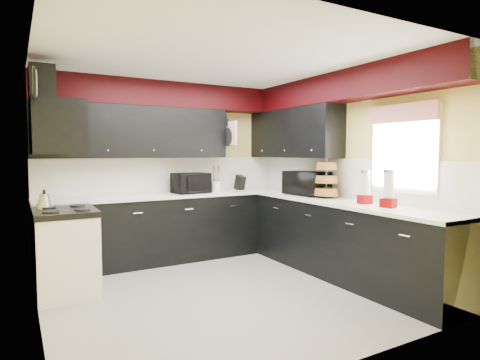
{
  "coord_description": "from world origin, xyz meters",
  "views": [
    {
      "loc": [
        -1.95,
        -3.85,
        1.53
      ],
      "look_at": [
        0.58,
        0.63,
        1.17
      ],
      "focal_mm": 30.0,
      "sensor_mm": 36.0,
      "label": 1
    }
  ],
  "objects_px": {
    "toaster_oven": "(191,183)",
    "microwave": "(307,183)",
    "kettle": "(44,201)",
    "utensil_crock": "(216,187)",
    "knife_block": "(240,183)"
  },
  "relations": [
    {
      "from": "microwave",
      "to": "utensil_crock",
      "type": "height_order",
      "value": "microwave"
    },
    {
      "from": "utensil_crock",
      "to": "kettle",
      "type": "xyz_separation_m",
      "value": [
        -2.31,
        -0.49,
        -0.02
      ]
    },
    {
      "from": "kettle",
      "to": "microwave",
      "type": "bearing_deg",
      "value": -8.89
    },
    {
      "from": "microwave",
      "to": "knife_block",
      "type": "bearing_deg",
      "value": 16.14
    },
    {
      "from": "toaster_oven",
      "to": "utensil_crock",
      "type": "bearing_deg",
      "value": -10.81
    },
    {
      "from": "microwave",
      "to": "kettle",
      "type": "distance_m",
      "value": 3.25
    },
    {
      "from": "knife_block",
      "to": "toaster_oven",
      "type": "bearing_deg",
      "value": 174.72
    },
    {
      "from": "microwave",
      "to": "utensil_crock",
      "type": "bearing_deg",
      "value": 37.0
    },
    {
      "from": "toaster_oven",
      "to": "microwave",
      "type": "distance_m",
      "value": 1.64
    },
    {
      "from": "toaster_oven",
      "to": "knife_block",
      "type": "xyz_separation_m",
      "value": [
        0.85,
        0.08,
        -0.03
      ]
    },
    {
      "from": "toaster_oven",
      "to": "microwave",
      "type": "relative_size",
      "value": 0.84
    },
    {
      "from": "toaster_oven",
      "to": "knife_block",
      "type": "distance_m",
      "value": 0.85
    },
    {
      "from": "knife_block",
      "to": "kettle",
      "type": "distance_m",
      "value": 2.85
    },
    {
      "from": "utensil_crock",
      "to": "knife_block",
      "type": "relative_size",
      "value": 0.7
    },
    {
      "from": "microwave",
      "to": "kettle",
      "type": "bearing_deg",
      "value": 75.96
    }
  ]
}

